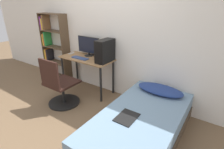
# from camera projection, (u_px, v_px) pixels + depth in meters

# --- Properties ---
(ground_plane) EXTENTS (14.00, 14.00, 0.00)m
(ground_plane) POSITION_uv_depth(u_px,v_px,m) (57.00, 124.00, 2.80)
(ground_plane) COLOR brown
(wall_back) EXTENTS (8.00, 0.05, 2.50)m
(wall_back) POSITION_uv_depth(u_px,v_px,m) (109.00, 33.00, 3.41)
(wall_back) COLOR silver
(wall_back) RESTS_ON ground_plane
(desk) EXTENTS (1.15, 0.52, 0.74)m
(desk) POSITION_uv_depth(u_px,v_px,m) (87.00, 64.00, 3.63)
(desk) COLOR #997047
(desk) RESTS_ON ground_plane
(bookshelf) EXTENTS (0.76, 0.24, 1.56)m
(bookshelf) POSITION_uv_depth(u_px,v_px,m) (52.00, 48.00, 4.34)
(bookshelf) COLOR brown
(bookshelf) RESTS_ON ground_plane
(office_chair) EXTENTS (0.59, 0.59, 0.93)m
(office_chair) POSITION_uv_depth(u_px,v_px,m) (60.00, 88.00, 3.20)
(office_chair) COLOR black
(office_chair) RESTS_ON ground_plane
(bed) EXTENTS (0.99, 1.93, 0.43)m
(bed) POSITION_uv_depth(u_px,v_px,m) (140.00, 127.00, 2.42)
(bed) COLOR #4C3D2D
(bed) RESTS_ON ground_plane
(pillow) EXTENTS (0.75, 0.36, 0.11)m
(pillow) POSITION_uv_depth(u_px,v_px,m) (160.00, 90.00, 2.85)
(pillow) COLOR navy
(pillow) RESTS_ON bed
(magazine) EXTENTS (0.24, 0.32, 0.01)m
(magazine) POSITION_uv_depth(u_px,v_px,m) (127.00, 117.00, 2.26)
(magazine) COLOR black
(magazine) RESTS_ON bed
(monitor) EXTENTS (0.56, 0.19, 0.40)m
(monitor) POSITION_uv_depth(u_px,v_px,m) (88.00, 46.00, 3.64)
(monitor) COLOR black
(monitor) RESTS_ON desk
(keyboard) EXTENTS (0.38, 0.12, 0.02)m
(keyboard) POSITION_uv_depth(u_px,v_px,m) (80.00, 58.00, 3.54)
(keyboard) COLOR #33477A
(keyboard) RESTS_ON desk
(pc_tower) EXTENTS (0.19, 0.42, 0.42)m
(pc_tower) POSITION_uv_depth(u_px,v_px,m) (105.00, 51.00, 3.28)
(pc_tower) COLOR black
(pc_tower) RESTS_ON desk
(phone) EXTENTS (0.07, 0.14, 0.01)m
(phone) POSITION_uv_depth(u_px,v_px,m) (71.00, 53.00, 3.87)
(phone) COLOR #B7B7BC
(phone) RESTS_ON desk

